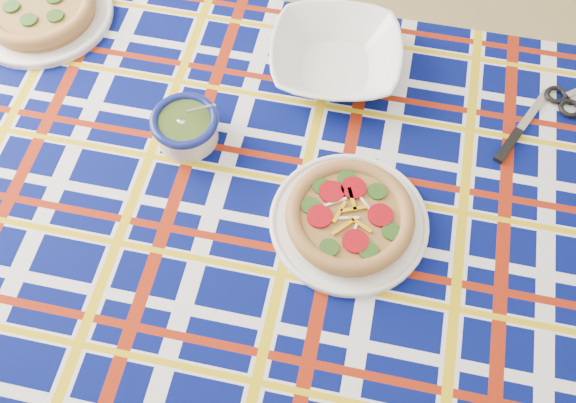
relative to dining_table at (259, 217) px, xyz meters
The scene contains 8 objects.
floor 0.80m from the dining_table, 25.24° to the left, with size 4.00×4.00×0.00m, color #9B8250.
dining_table is the anchor object (origin of this frame).
tablecloth 0.03m from the dining_table, ahead, with size 1.72×1.09×0.11m, color #040B4E, non-canonical shape.
main_focaccia_plate 0.22m from the dining_table, ahead, with size 0.31×0.31×0.06m, color olive, non-canonical shape.
pesto_bowl 0.24m from the dining_table, 162.77° to the left, with size 0.14×0.14×0.08m, color #24380F, non-canonical shape.
serving_bowl 0.39m from the dining_table, 90.76° to the left, with size 0.28×0.28×0.07m, color white.
second_focaccia_plate 0.71m from the dining_table, 163.45° to the left, with size 0.33×0.33×0.06m, color olive, non-canonical shape.
table_knife 0.62m from the dining_table, 46.63° to the left, with size 0.24×0.02×0.01m, color silver, non-canonical shape.
Camera 1 is at (0.02, -0.68, 1.89)m, focal length 40.00 mm.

